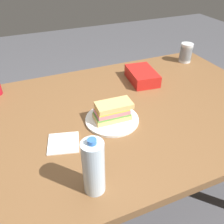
% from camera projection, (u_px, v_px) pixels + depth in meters
% --- Properties ---
extents(ground_plane, '(8.00, 8.00, 0.00)m').
position_uv_depth(ground_plane, '(116.00, 199.00, 1.65)').
color(ground_plane, '#4C4C51').
extents(dining_table, '(1.71, 1.06, 0.75)m').
position_uv_depth(dining_table, '(118.00, 123.00, 1.27)').
color(dining_table, brown).
rests_on(dining_table, ground_plane).
extents(paper_plate, '(0.26, 0.26, 0.01)m').
position_uv_depth(paper_plate, '(112.00, 119.00, 1.15)').
color(paper_plate, white).
rests_on(paper_plate, dining_table).
extents(sandwich, '(0.19, 0.10, 0.08)m').
position_uv_depth(sandwich, '(113.00, 111.00, 1.13)').
color(sandwich, '#DBB26B').
rests_on(sandwich, paper_plate).
extents(chip_bag, '(0.18, 0.25, 0.07)m').
position_uv_depth(chip_bag, '(142.00, 76.00, 1.47)').
color(chip_bag, red).
rests_on(chip_bag, dining_table).
extents(water_bottle_tall, '(0.07, 0.07, 0.23)m').
position_uv_depth(water_bottle_tall, '(94.00, 167.00, 0.78)').
color(water_bottle_tall, silver).
rests_on(water_bottle_tall, dining_table).
extents(plastic_cup_stack, '(0.08, 0.08, 0.13)m').
position_uv_depth(plastic_cup_stack, '(186.00, 53.00, 1.69)').
color(plastic_cup_stack, silver).
rests_on(plastic_cup_stack, dining_table).
extents(paper_napkin, '(0.16, 0.16, 0.01)m').
position_uv_depth(paper_napkin, '(63.00, 143.00, 1.02)').
color(paper_napkin, white).
rests_on(paper_napkin, dining_table).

